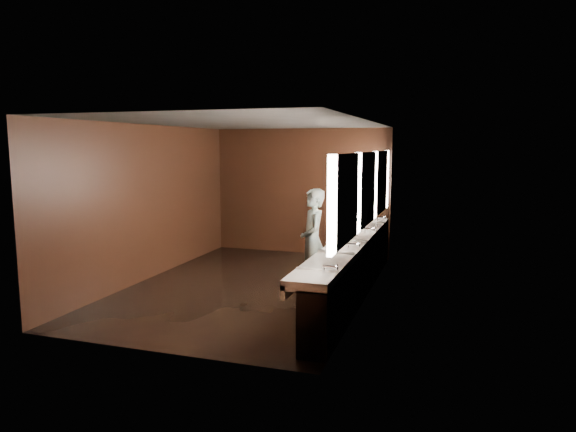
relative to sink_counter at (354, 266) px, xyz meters
The scene contains 10 objects.
floor 1.86m from the sink_counter, behind, with size 6.00×6.00×0.00m, color black.
ceiling 2.92m from the sink_counter, behind, with size 4.00×6.00×0.02m, color #2D2D2B.
wall_back 3.61m from the sink_counter, 120.87° to the left, with size 4.00×0.02×2.80m, color black.
wall_front 3.61m from the sink_counter, 120.87° to the right, with size 4.00×0.02×2.80m, color black.
wall_left 3.90m from the sink_counter, behind, with size 0.02×6.00×2.80m, color black.
wall_right 0.93m from the sink_counter, ahead, with size 0.02×6.00×2.80m, color black.
sink_counter is the anchor object (origin of this frame).
mirror_band 1.27m from the sink_counter, ahead, with size 0.06×5.03×1.15m.
person 0.77m from the sink_counter, behind, with size 0.63×0.41×1.73m, color #8EC4D4.
trash_bin 1.11m from the sink_counter, 101.59° to the right, with size 0.34×0.34×0.53m, color black.
Camera 1 is at (3.28, -8.03, 2.42)m, focal length 32.00 mm.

